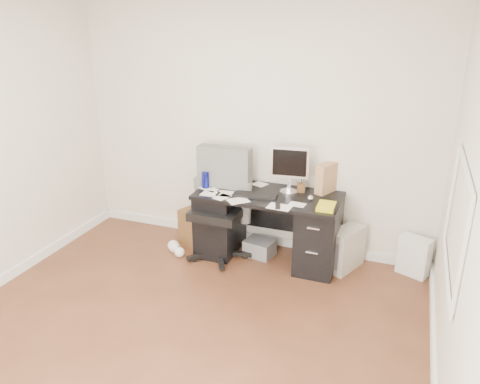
% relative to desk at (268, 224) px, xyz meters
% --- Properties ---
extents(ground, '(4.00, 4.00, 0.00)m').
position_rel_desk_xyz_m(ground, '(-0.30, -1.65, -0.40)').
color(ground, '#4C2818').
rests_on(ground, ground).
extents(room_shell, '(4.02, 4.02, 2.71)m').
position_rel_desk_xyz_m(room_shell, '(-0.27, -1.62, 1.26)').
color(room_shell, silver).
rests_on(room_shell, ground).
extents(desk, '(1.50, 0.70, 0.75)m').
position_rel_desk_xyz_m(desk, '(0.00, 0.00, 0.00)').
color(desk, black).
rests_on(desk, ground).
extents(loose_papers, '(1.10, 0.60, 0.00)m').
position_rel_desk_xyz_m(loose_papers, '(-0.20, -0.05, 0.35)').
color(loose_papers, white).
rests_on(loose_papers, desk).
extents(lcd_monitor, '(0.42, 0.27, 0.50)m').
position_rel_desk_xyz_m(lcd_monitor, '(0.19, 0.11, 0.60)').
color(lcd_monitor, silver).
rests_on(lcd_monitor, desk).
extents(keyboard, '(0.44, 0.19, 0.02)m').
position_rel_desk_xyz_m(keyboard, '(-0.10, -0.12, 0.36)').
color(keyboard, black).
rests_on(keyboard, desk).
extents(computer_mouse, '(0.07, 0.07, 0.06)m').
position_rel_desk_xyz_m(computer_mouse, '(0.45, -0.04, 0.38)').
color(computer_mouse, silver).
rests_on(computer_mouse, desk).
extents(travel_mug, '(0.09, 0.09, 0.17)m').
position_rel_desk_xyz_m(travel_mug, '(-0.69, -0.06, 0.44)').
color(travel_mug, '#161D98').
rests_on(travel_mug, desk).
extents(white_binder, '(0.14, 0.27, 0.30)m').
position_rel_desk_xyz_m(white_binder, '(-0.63, 0.26, 0.50)').
color(white_binder, white).
rests_on(white_binder, desk).
extents(magazine_file, '(0.23, 0.30, 0.31)m').
position_rel_desk_xyz_m(magazine_file, '(0.55, 0.26, 0.51)').
color(magazine_file, '#926B46').
rests_on(magazine_file, desk).
extents(pen_cup, '(0.12, 0.12, 0.22)m').
position_rel_desk_xyz_m(pen_cup, '(0.30, 0.18, 0.46)').
color(pen_cup, '#5A3419').
rests_on(pen_cup, desk).
extents(yellow_book, '(0.19, 0.24, 0.04)m').
position_rel_desk_xyz_m(yellow_book, '(0.65, -0.18, 0.37)').
color(yellow_book, yellow).
rests_on(yellow_book, desk).
extents(paper_remote, '(0.24, 0.20, 0.02)m').
position_rel_desk_xyz_m(paper_remote, '(0.21, -0.30, 0.36)').
color(paper_remote, white).
rests_on(paper_remote, desk).
extents(office_chair, '(0.68, 0.68, 1.19)m').
position_rel_desk_xyz_m(office_chair, '(-0.51, -0.14, 0.20)').
color(office_chair, '#505250').
rests_on(office_chair, ground).
extents(pc_tower, '(0.36, 0.49, 0.45)m').
position_rel_desk_xyz_m(pc_tower, '(0.83, 0.08, -0.18)').
color(pc_tower, '#A5A295').
rests_on(pc_tower, ground).
extents(shopping_bag, '(0.37, 0.32, 0.41)m').
position_rel_desk_xyz_m(shopping_bag, '(1.50, 0.19, -0.19)').
color(shopping_bag, silver).
rests_on(shopping_bag, ground).
extents(wicker_basket, '(0.54, 0.54, 0.41)m').
position_rel_desk_xyz_m(wicker_basket, '(-0.81, 0.09, -0.19)').
color(wicker_basket, '#513918').
rests_on(wicker_basket, ground).
extents(desk_printer, '(0.34, 0.30, 0.18)m').
position_rel_desk_xyz_m(desk_printer, '(-0.10, 0.03, -0.31)').
color(desk_printer, slate).
rests_on(desk_printer, ground).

